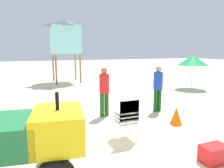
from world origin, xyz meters
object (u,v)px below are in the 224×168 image
traffic_cone_near (176,116)px  lifeguard_near_center (158,86)px  stacked_plastic_chairs (127,114)px  lifeguard_tower (65,37)px  utility_cart (7,138)px  cooler_box (214,154)px  lifeguard_near_left (104,89)px  traffic_cone_far (62,121)px  beach_umbrella_left (193,60)px

traffic_cone_near → lifeguard_near_center: bearing=79.2°
stacked_plastic_chairs → lifeguard_tower: 10.23m
utility_cart → lifeguard_tower: size_ratio=0.65×
stacked_plastic_chairs → lifeguard_near_center: bearing=40.5°
traffic_cone_near → cooler_box: size_ratio=1.00×
lifeguard_near_left → traffic_cone_near: (1.69, -1.55, -0.67)m
cooler_box → lifeguard_tower: bearing=94.2°
utility_cart → stacked_plastic_chairs: bearing=17.1°
lifeguard_near_center → cooler_box: bearing=-105.9°
utility_cart → cooler_box: bearing=-12.1°
utility_cart → lifeguard_near_left: 3.82m
lifeguard_near_center → cooler_box: (-0.95, -3.33, -0.76)m
lifeguard_tower → cooler_box: (0.84, -11.51, -2.88)m
lifeguard_tower → traffic_cone_far: lifeguard_tower is taller
lifeguard_near_center → traffic_cone_near: (-0.26, -1.35, -0.67)m
lifeguard_tower → cooler_box: size_ratio=7.95×
utility_cart → cooler_box: utility_cart is taller
cooler_box → beach_umbrella_left: bearing=50.1°
lifeguard_near_left → lifeguard_tower: bearing=88.9°
lifeguard_near_center → lifeguard_tower: size_ratio=0.39×
lifeguard_near_center → traffic_cone_far: lifeguard_near_center is taller
utility_cart → traffic_cone_far: utility_cart is taller
utility_cart → traffic_cone_near: bearing=15.4°
stacked_plastic_chairs → lifeguard_near_left: size_ratio=0.68×
stacked_plastic_chairs → beach_umbrella_left: (6.48, 4.84, 0.97)m
stacked_plastic_chairs → lifeguard_near_center: lifeguard_near_center is taller
lifeguard_near_left → traffic_cone_far: 1.78m
lifeguard_near_left → cooler_box: size_ratio=3.10×
lifeguard_near_left → traffic_cone_far: size_ratio=3.29×
lifeguard_tower → beach_umbrella_left: bearing=-39.5°
cooler_box → utility_cart: bearing=167.9°
lifeguard_near_center → traffic_cone_far: size_ratio=3.30×
utility_cart → lifeguard_near_left: bearing=45.9°
lifeguard_near_center → traffic_cone_near: bearing=-100.8°
cooler_box → traffic_cone_near: bearing=70.8°
beach_umbrella_left → traffic_cone_near: bearing=-136.5°
beach_umbrella_left → lifeguard_tower: bearing=140.5°
lifeguard_near_center → lifeguard_tower: 8.63m
lifeguard_near_center → traffic_cone_far: 3.54m
traffic_cone_near → traffic_cone_far: 3.29m
stacked_plastic_chairs → traffic_cone_near: bearing=12.9°
lifeguard_tower → traffic_cone_far: 9.26m
utility_cart → lifeguard_tower: (2.82, 10.72, 2.27)m
traffic_cone_near → traffic_cone_far: (-3.18, 0.86, -0.01)m
traffic_cone_far → traffic_cone_near: bearing=-15.2°
utility_cart → lifeguard_tower: 11.32m
cooler_box → stacked_plastic_chairs: bearing=125.8°
traffic_cone_near → utility_cart: bearing=-164.6°
lifeguard_near_center → lifeguard_tower: lifeguard_tower is taller
utility_cart → lifeguard_near_center: size_ratio=1.66×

